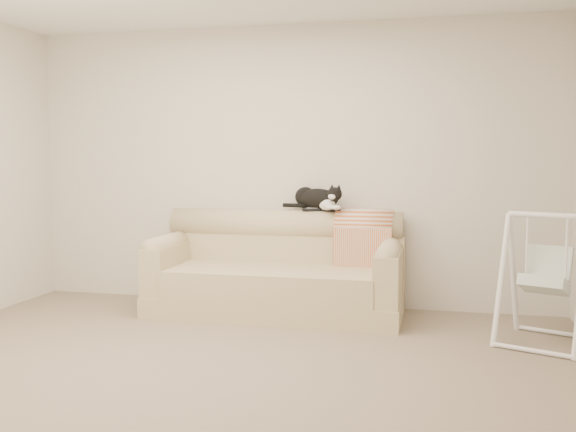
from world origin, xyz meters
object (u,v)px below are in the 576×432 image
object	(u,v)px
sofa	(278,273)
tuxedo_cat	(317,198)
baby_swing	(546,279)
remote_b	(333,210)
remote_a	(312,209)

from	to	relation	value
sofa	tuxedo_cat	distance (m)	0.77
baby_swing	remote_b	bearing A→B (deg)	156.77
tuxedo_cat	remote_b	bearing A→B (deg)	-14.68
sofa	baby_swing	size ratio (longest dim) A/B	2.24
remote_a	remote_b	xyz separation A→B (m)	(0.19, -0.01, -0.00)
sofa	tuxedo_cat	xyz separation A→B (m)	(0.31, 0.27, 0.66)
remote_a	baby_swing	distance (m)	2.08
remote_a	remote_b	size ratio (longest dim) A/B	1.06
remote_a	remote_b	bearing A→B (deg)	-2.65
tuxedo_cat	baby_swing	distance (m)	2.07
sofa	remote_b	size ratio (longest dim) A/B	12.46
remote_a	tuxedo_cat	world-z (taller)	tuxedo_cat
tuxedo_cat	sofa	bearing A→B (deg)	-138.95
remote_a	tuxedo_cat	xyz separation A→B (m)	(0.04, 0.03, 0.10)
sofa	baby_swing	xyz separation A→B (m)	(2.16, -0.50, 0.14)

